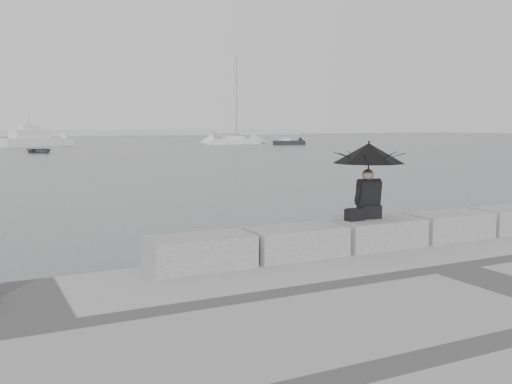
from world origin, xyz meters
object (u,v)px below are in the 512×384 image
dinghy (40,150)px  motor_cruiser (37,140)px  small_motorboat (289,143)px  seated_person (369,161)px  sailboat_right (234,141)px

dinghy → motor_cruiser: bearing=52.7°
motor_cruiser → small_motorboat: motor_cruiser is taller
small_motorboat → dinghy: size_ratio=1.37×
motor_cruiser → small_motorboat: size_ratio=2.12×
seated_person → dinghy: seated_person is taller
small_motorboat → dinghy: (-35.12, -11.05, -0.03)m
motor_cruiser → dinghy: motor_cruiser is taller
sailboat_right → motor_cruiser: (-27.15, 3.91, 0.37)m
seated_person → dinghy: bearing=99.1°
small_motorboat → dinghy: bearing=-157.4°
seated_person → sailboat_right: 75.12m
sailboat_right → dinghy: size_ratio=3.81×
sailboat_right → small_motorboat: bearing=-42.4°
motor_cruiser → dinghy: bearing=-119.4°
motor_cruiser → small_motorboat: (33.36, -9.67, -0.57)m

